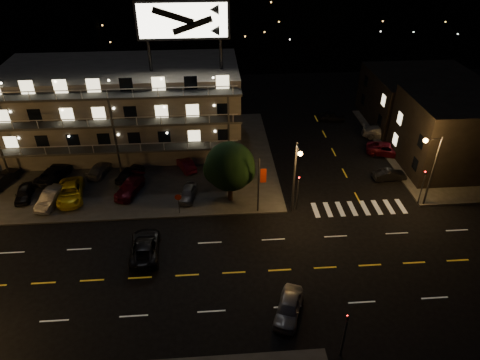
{
  "coord_description": "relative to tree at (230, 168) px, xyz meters",
  "views": [
    {
      "loc": [
        0.56,
        -26.32,
        26.91
      ],
      "look_at": [
        3.14,
        8.0,
        4.26
      ],
      "focal_mm": 32.0,
      "sensor_mm": 36.0,
      "label": 1
    }
  ],
  "objects": [
    {
      "name": "lot_car_6",
      "position": [
        -19.77,
        5.49,
        -3.26
      ],
      "size": [
        3.71,
        5.56,
        1.42
      ],
      "primitive_type": "imported",
      "rotation": [
        0.0,
        0.0,
        2.85
      ],
      "color": "black",
      "rests_on": "curb_nw"
    },
    {
      "name": "motel",
      "position": [
        -12.21,
        13.31,
        1.22
      ],
      "size": [
        28.0,
        13.8,
        18.1
      ],
      "color": "gray",
      "rests_on": "ground"
    },
    {
      "name": "signal_nw",
      "position": [
        6.74,
        -2.08,
        -1.55
      ],
      "size": [
        0.2,
        0.27,
        4.6
      ],
      "color": "#2D2D30",
      "rests_on": "ground"
    },
    {
      "name": "lot_car_7",
      "position": [
        -14.77,
        6.3,
        -3.35
      ],
      "size": [
        2.81,
        4.59,
        1.24
      ],
      "primitive_type": "imported",
      "rotation": [
        0.0,
        0.0,
        2.88
      ],
      "color": "gray",
      "rests_on": "curb_nw"
    },
    {
      "name": "side_bldg_back",
      "position": [
        27.73,
        17.42,
        -0.62
      ],
      "size": [
        14.06,
        12.0,
        7.0
      ],
      "color": "black",
      "rests_on": "ground"
    },
    {
      "name": "road_car_east",
      "position": [
        3.68,
        -15.24,
        -3.37
      ],
      "size": [
        3.21,
        4.73,
        1.49
      ],
      "primitive_type": "imported",
      "rotation": [
        0.0,
        0.0,
        -0.36
      ],
      "color": "gray",
      "rests_on": "ground"
    },
    {
      "name": "lot_car_4",
      "position": [
        -4.45,
        0.66,
        -3.35
      ],
      "size": [
        2.16,
        3.84,
        1.23
      ],
      "primitive_type": "imported",
      "rotation": [
        0.0,
        0.0,
        -0.2
      ],
      "color": "gray",
      "rests_on": "curb_nw"
    },
    {
      "name": "streetlight_nc",
      "position": [
        6.24,
        -2.64,
        0.84
      ],
      "size": [
        0.44,
        1.92,
        8.0
      ],
      "color": "#2D2D30",
      "rests_on": "ground"
    },
    {
      "name": "lot_car_5",
      "position": [
        -25.1,
        4.8,
        -3.23
      ],
      "size": [
        2.92,
        4.77,
        1.49
      ],
      "primitive_type": "imported",
      "rotation": [
        0.0,
        0.0,
        2.82
      ],
      "color": "black",
      "rests_on": "curb_nw"
    },
    {
      "name": "curb_ne",
      "position": [
        27.74,
        9.42,
        -4.05
      ],
      "size": [
        16.0,
        24.0,
        0.15
      ],
      "primitive_type": "cube",
      "color": "#333431",
      "rests_on": "ground"
    },
    {
      "name": "lot_car_9",
      "position": [
        -4.9,
        6.59,
        -3.33
      ],
      "size": [
        2.84,
        4.12,
        1.29
      ],
      "primitive_type": "imported",
      "rotation": [
        0.0,
        0.0,
        3.56
      ],
      "color": "#500B17",
      "rests_on": "curb_nw"
    },
    {
      "name": "streetlight_ne",
      "position": [
        19.87,
        -2.28,
        0.84
      ],
      "size": [
        1.92,
        0.44,
        8.0
      ],
      "color": "#2D2D30",
      "rests_on": "ground"
    },
    {
      "name": "side_car_2",
      "position": [
        21.13,
        12.93,
        -3.37
      ],
      "size": [
        5.53,
        3.35,
        1.5
      ],
      "primitive_type": "imported",
      "rotation": [
        0.0,
        0.0,
        1.31
      ],
      "color": "gray",
      "rests_on": "ground"
    },
    {
      "name": "side_car_1",
      "position": [
        20.27,
        8.36,
        -3.39
      ],
      "size": [
        5.77,
        4.1,
        1.46
      ],
      "primitive_type": "imported",
      "rotation": [
        0.0,
        0.0,
        1.21
      ],
      "color": "#500B17",
      "rests_on": "ground"
    },
    {
      "name": "curb_nw",
      "position": [
        -16.26,
        9.42,
        -4.05
      ],
      "size": [
        44.0,
        24.0,
        0.15
      ],
      "primitive_type": "cube",
      "color": "#333431",
      "rests_on": "ground"
    },
    {
      "name": "side_car_0",
      "position": [
        18.39,
        2.72,
        -3.5
      ],
      "size": [
        3.83,
        1.54,
        1.24
      ],
      "primitive_type": "imported",
      "rotation": [
        0.0,
        0.0,
        1.63
      ],
      "color": "black",
      "rests_on": "ground"
    },
    {
      "name": "signal_sw",
      "position": [
        6.74,
        -19.07,
        -1.55
      ],
      "size": [
        0.2,
        0.27,
        4.6
      ],
      "color": "#2D2D30",
      "rests_on": "ground"
    },
    {
      "name": "signal_ne",
      "position": [
        19.73,
        -2.08,
        -1.55
      ],
      "size": [
        0.27,
        0.2,
        4.6
      ],
      "color": "#2D2D30",
      "rests_on": "ground"
    },
    {
      "name": "lot_car_1",
      "position": [
        -18.69,
        0.64,
        -3.24
      ],
      "size": [
        2.42,
        4.68,
        1.47
      ],
      "primitive_type": "imported",
      "rotation": [
        0.0,
        0.0,
        -0.2
      ],
      "color": "gray",
      "rests_on": "curb_nw"
    },
    {
      "name": "lot_car_2",
      "position": [
        -16.9,
        1.52,
        -3.22
      ],
      "size": [
        3.37,
        5.76,
        1.51
      ],
      "primitive_type": "imported",
      "rotation": [
        0.0,
        0.0,
        0.17
      ],
      "color": "yellow",
      "rests_on": "curb_nw"
    },
    {
      "name": "lot_car_3",
      "position": [
        -10.76,
        2.07,
        -3.28
      ],
      "size": [
        3.36,
        5.12,
        1.38
      ],
      "primitive_type": "imported",
      "rotation": [
        0.0,
        0.0,
        -0.33
      ],
      "color": "#500B17",
      "rests_on": "curb_nw"
    },
    {
      "name": "banner_north",
      "position": [
        2.82,
        -2.18,
        -0.69
      ],
      "size": [
        0.83,
        0.16,
        6.4
      ],
      "color": "#2D2D30",
      "rests_on": "ground"
    },
    {
      "name": "lot_car_8",
      "position": [
        -11.13,
        4.92,
        -3.25
      ],
      "size": [
        3.28,
        4.56,
        1.44
      ],
      "primitive_type": "imported",
      "rotation": [
        0.0,
        0.0,
        2.72
      ],
      "color": "black",
      "rests_on": "curb_nw"
    },
    {
      "name": "tree",
      "position": [
        0.0,
        0.0,
        0.0
      ],
      "size": [
        5.31,
        5.11,
        6.68
      ],
      "color": "black",
      "rests_on": "curb_nw"
    },
    {
      "name": "stop_sign",
      "position": [
        -5.26,
        -2.01,
        -2.41
      ],
      "size": [
        0.91,
        0.11,
        2.61
      ],
      "color": "#2D2D30",
      "rests_on": "ground"
    },
    {
      "name": "side_car_3",
      "position": [
        15.78,
        18.61,
        -3.48
      ],
      "size": [
        3.97,
        2.08,
        1.29
      ],
      "primitive_type": "imported",
      "rotation": [
        0.0,
        0.0,
        1.42
      ],
      "color": "black",
      "rests_on": "ground"
    },
    {
      "name": "ground",
      "position": [
        -2.26,
        -10.58,
        -4.12
      ],
      "size": [
        140.0,
        140.0,
        0.0
      ],
      "primitive_type": "plane",
      "color": "black",
      "rests_on": "ground"
    },
    {
      "name": "road_car_west",
      "position": [
        -8.09,
        -7.56,
        -3.36
      ],
      "size": [
        2.74,
        5.57,
        1.52
      ],
      "primitive_type": "imported",
      "rotation": [
        0.0,
        0.0,
        3.18
      ],
      "color": "black",
      "rests_on": "ground"
    },
    {
      "name": "lot_car_0",
      "position": [
        -21.87,
        1.89,
        -3.35
      ],
      "size": [
        1.92,
        3.82,
        1.25
      ],
      "primitive_type": "imported",
      "rotation": [
        0.0,
        0.0,
        0.12
      ],
      "color": "black",
      "rests_on": "curb_nw"
    },
    {
      "name": "side_bldg_front",
      "position": [
        27.73,
        5.42,
        0.13
      ],
      "size": [
        14.06,
        10.0,
        8.5
      ],
      "color": "black",
      "rests_on": "ground"
    }
  ]
}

